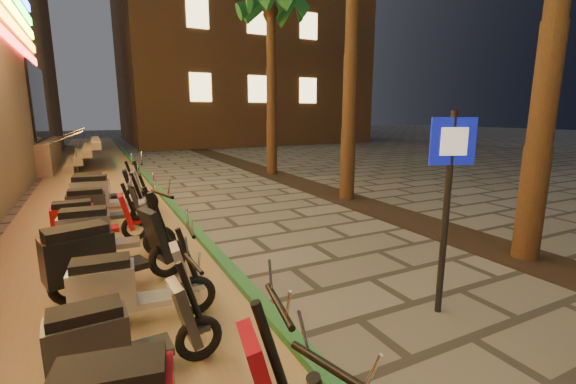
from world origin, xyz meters
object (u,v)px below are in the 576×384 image
scooter_10 (89,220)px  scooter_11 (101,207)px  scooter_12 (105,194)px  scooter_8 (102,255)px  scooter_9 (104,232)px  scooter_6 (118,338)px  scooter_13 (101,189)px  pedestrian_sign (449,186)px  scooter_7 (127,287)px

scooter_10 → scooter_11: size_ratio=0.96×
scooter_10 → scooter_12: scooter_12 is taller
scooter_8 → scooter_10: size_ratio=1.17×
scooter_8 → scooter_9: 1.19m
scooter_6 → scooter_9: 3.11m
scooter_9 → scooter_11: scooter_9 is taller
scooter_8 → scooter_10: scooter_8 is taller
scooter_11 → scooter_13: 2.04m
scooter_8 → scooter_10: 2.20m
pedestrian_sign → scooter_10: pedestrian_sign is taller
scooter_6 → scooter_11: (-0.01, 5.05, 0.05)m
pedestrian_sign → scooter_6: 3.65m
scooter_7 → scooter_9: bearing=99.1°
scooter_10 → scooter_11: bearing=77.5°
pedestrian_sign → scooter_12: (-3.38, 6.48, -0.97)m
scooter_9 → scooter_12: size_ratio=0.93×
scooter_11 → scooter_12: size_ratio=0.90×
scooter_11 → scooter_8: bearing=-89.4°
pedestrian_sign → scooter_12: bearing=138.1°
scooter_9 → scooter_12: scooter_12 is taller
scooter_11 → scooter_12: 1.11m
scooter_6 → scooter_11: bearing=87.0°
scooter_11 → scooter_13: bearing=90.3°
pedestrian_sign → scooter_10: 5.88m
scooter_6 → scooter_10: 4.13m
scooter_10 → scooter_12: bearing=81.3°
scooter_9 → scooter_12: bearing=92.6°
pedestrian_sign → scooter_7: size_ratio=1.54×
scooter_10 → scooter_13: scooter_13 is taller
scooter_6 → scooter_8: 1.93m
scooter_10 → scooter_8: bearing=-85.7°
scooter_6 → scooter_9: size_ratio=0.86×
scooter_9 → scooter_7: bearing=-81.4°
scooter_11 → scooter_10: bearing=-101.2°
pedestrian_sign → scooter_13: size_ratio=1.42×
scooter_7 → scooter_12: 5.17m
scooter_9 → scooter_10: (-0.22, 1.01, -0.04)m
pedestrian_sign → scooter_13: (-3.44, 7.42, -1.02)m
scooter_8 → scooter_11: size_ratio=1.11×
scooter_7 → scooter_8: bearing=107.5°
pedestrian_sign → scooter_13: 8.24m
scooter_7 → scooter_9: scooter_9 is taller
scooter_8 → scooter_9: size_ratio=1.07×
scooter_6 → scooter_12: scooter_12 is taller
pedestrian_sign → scooter_11: (-3.49, 5.38, -1.03)m
pedestrian_sign → scooter_6: pedestrian_sign is taller
scooter_6 → scooter_8: scooter_8 is taller
pedestrian_sign → scooter_10: (-3.70, 4.45, -1.05)m
scooter_11 → scooter_13: (0.04, 2.04, 0.01)m
pedestrian_sign → scooter_6: (-3.47, 0.33, -1.08)m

